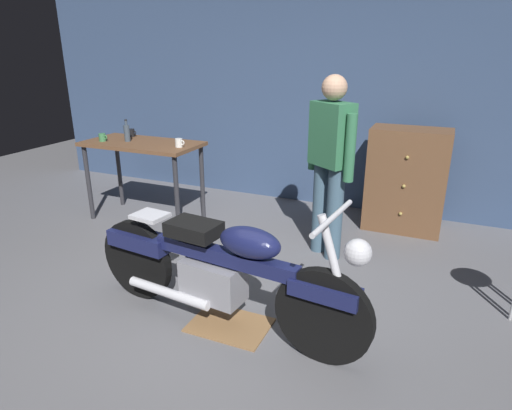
% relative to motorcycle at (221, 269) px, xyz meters
% --- Properties ---
extents(ground_plane, '(12.00, 12.00, 0.00)m').
position_rel_motorcycle_xyz_m(ground_plane, '(-0.09, 0.07, -0.45)').
color(ground_plane, slate).
extents(back_wall, '(8.00, 0.12, 3.10)m').
position_rel_motorcycle_xyz_m(back_wall, '(-0.09, 2.87, 1.10)').
color(back_wall, '#384C70').
rests_on(back_wall, ground_plane).
extents(workbench, '(1.30, 0.64, 0.90)m').
position_rel_motorcycle_xyz_m(workbench, '(-1.76, 1.50, 0.34)').
color(workbench, brown).
rests_on(workbench, ground_plane).
extents(motorcycle, '(2.18, 0.60, 1.00)m').
position_rel_motorcycle_xyz_m(motorcycle, '(0.00, 0.00, 0.00)').
color(motorcycle, black).
rests_on(motorcycle, ground_plane).
extents(person_standing, '(0.49, 0.40, 1.67)m').
position_rel_motorcycle_xyz_m(person_standing, '(0.37, 1.42, 0.48)').
color(person_standing, '#415E74').
rests_on(person_standing, ground_plane).
extents(wooden_dresser, '(0.80, 0.47, 1.10)m').
position_rel_motorcycle_xyz_m(wooden_dresser, '(0.98, 2.37, 0.10)').
color(wooden_dresser, brown).
rests_on(wooden_dresser, ground_plane).
extents(drip_tray, '(0.56, 0.40, 0.01)m').
position_rel_motorcycle_xyz_m(drip_tray, '(0.06, 0.00, -0.44)').
color(drip_tray, olive).
rests_on(drip_tray, ground_plane).
extents(mug_green_speckled, '(0.11, 0.08, 0.09)m').
position_rel_motorcycle_xyz_m(mug_green_speckled, '(-2.18, 1.37, 0.49)').
color(mug_green_speckled, '#3D7F4C').
rests_on(mug_green_speckled, workbench).
extents(mug_black_matte, '(0.10, 0.07, 0.09)m').
position_rel_motorcycle_xyz_m(mug_black_matte, '(-2.06, 1.71, 0.49)').
color(mug_black_matte, black).
rests_on(mug_black_matte, workbench).
extents(mug_white_ceramic, '(0.11, 0.08, 0.09)m').
position_rel_motorcycle_xyz_m(mug_white_ceramic, '(-1.24, 1.45, 0.50)').
color(mug_white_ceramic, white).
rests_on(mug_white_ceramic, workbench).
extents(bottle, '(0.06, 0.06, 0.24)m').
position_rel_motorcycle_xyz_m(bottle, '(-1.92, 1.47, 0.55)').
color(bottle, '#3F4C59').
rests_on(bottle, workbench).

